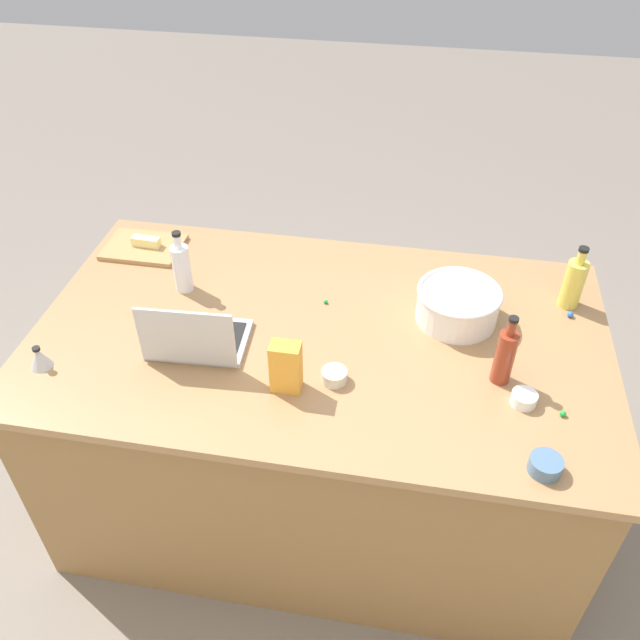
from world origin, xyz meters
The scene contains 18 objects.
ground_plane centered at (0.00, 0.00, 0.00)m, with size 12.00×12.00×0.00m, color slate.
island_counter centered at (0.00, 0.00, 0.45)m, with size 1.91×1.11×0.90m.
laptop centered at (0.37, 0.16, 0.95)m, with size 0.32×0.25×0.22m.
mixing_bowl_large centered at (-0.44, -0.15, 0.96)m, with size 0.28×0.28×0.12m.
bottle_vinegar centered at (0.52, -0.15, 1.00)m, with size 0.06×0.06×0.24m.
bottle_soy centered at (-0.58, 0.12, 1.00)m, with size 0.06×0.06×0.25m.
bottle_oil centered at (-0.83, -0.30, 0.99)m, with size 0.07×0.07×0.24m.
cutting_board centered at (0.76, -0.36, 0.91)m, with size 0.29×0.21×0.02m, color #AD7F4C.
butter_stick_left centered at (0.75, -0.36, 0.94)m, with size 0.11×0.04×0.04m, color #F4E58C.
ramekin_small centered at (-0.65, 0.21, 0.92)m, with size 0.08×0.08×0.04m, color white.
ramekin_medium centered at (-0.69, 0.45, 0.92)m, with size 0.09×0.09×0.04m, color slate.
ramekin_wide centered at (-0.08, 0.22, 0.92)m, with size 0.08×0.08×0.04m, color beige.
kitchen_timer centered at (0.83, 0.31, 0.94)m, with size 0.07×0.07×0.08m.
candy_bag centered at (0.05, 0.27, 0.99)m, with size 0.09×0.06×0.17m, color gold.
candy_0 centered at (-0.83, -0.23, 0.91)m, with size 0.02×0.02×0.02m, color blue.
candy_1 centered at (0.01, -0.15, 0.91)m, with size 0.01×0.01×0.01m, color green.
candy_2 centered at (-0.76, 0.24, 0.91)m, with size 0.02×0.02×0.02m, color green.
candy_3 centered at (-0.40, -0.12, 0.91)m, with size 0.02×0.02×0.02m, color blue.
Camera 1 is at (-0.29, 1.61, 2.32)m, focal length 36.60 mm.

